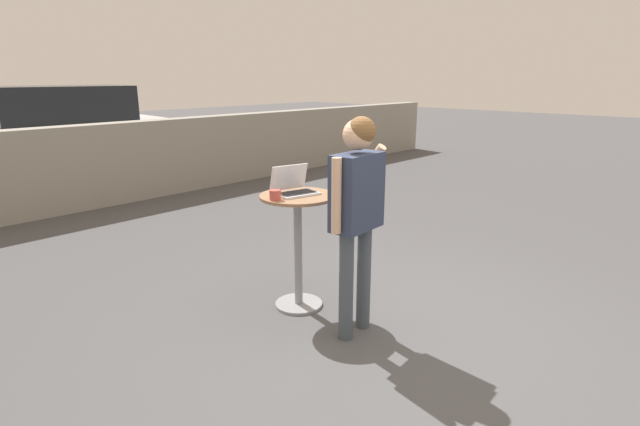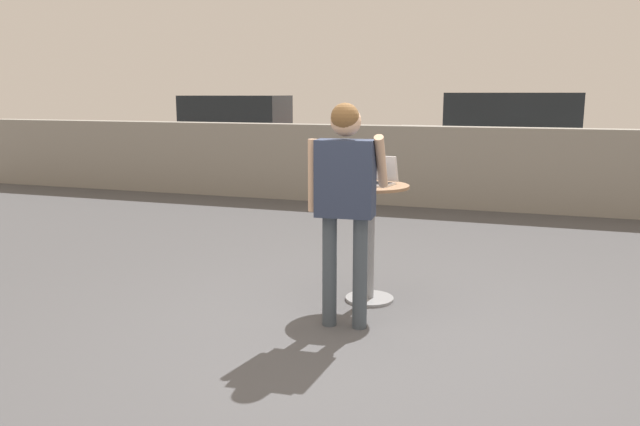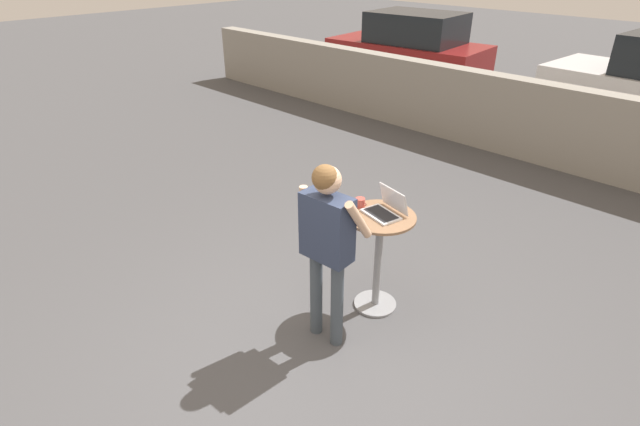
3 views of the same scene
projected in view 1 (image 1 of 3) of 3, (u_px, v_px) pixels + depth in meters
The scene contains 7 objects.
ground_plane at pixel (400, 338), 3.87m from camera, with size 50.00×50.00×0.00m, color #4C4C4F.
pavement_kerb at pixel (82, 167), 7.48m from camera, with size 17.84×0.35×1.26m.
cafe_table at pixel (298, 235), 4.24m from camera, with size 0.63×0.63×1.01m.
laptop at pixel (294, 187), 4.17m from camera, with size 0.40×0.35×0.24m.
coffee_mug at pixel (275, 195), 3.96m from camera, with size 0.12×0.09×0.08m.
standing_person at pixel (357, 200), 3.67m from camera, with size 0.57×0.39×1.69m.
parked_car_near_street at pixel (56, 133), 9.66m from camera, with size 4.49×2.13×1.77m.
Camera 1 is at (-2.96, -1.91, 1.97)m, focal length 28.00 mm.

